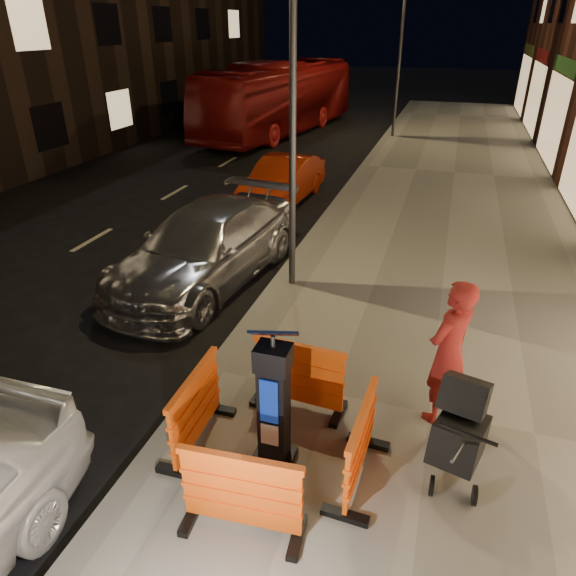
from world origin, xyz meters
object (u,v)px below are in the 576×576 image
(parking_kiosk, at_px, (274,400))
(car_red, at_px, (283,202))
(barrier_back, at_px, (299,376))
(barrier_bldgside, at_px, (360,446))
(car_silver, at_px, (209,280))
(stroller, at_px, (460,435))
(barrier_front, at_px, (241,494))
(barrier_kerbside, at_px, (196,409))
(bus_doubledecker, at_px, (280,133))
(man, at_px, (449,353))

(parking_kiosk, xyz_separation_m, car_red, (-2.98, 9.46, -1.00))
(barrier_back, xyz_separation_m, barrier_bldgside, (0.95, -0.95, 0.00))
(parking_kiosk, height_order, car_red, parking_kiosk)
(car_silver, distance_m, stroller, 6.13)
(barrier_front, distance_m, stroller, 2.37)
(barrier_kerbside, bearing_deg, car_red, 11.08)
(parking_kiosk, relative_size, bus_doubledecker, 0.15)
(parking_kiosk, distance_m, bus_doubledecker, 20.29)
(barrier_kerbside, xyz_separation_m, barrier_bldgside, (1.90, 0.00, 0.00))
(barrier_kerbside, relative_size, barrier_bldgside, 1.00)
(parking_kiosk, xyz_separation_m, barrier_bldgside, (0.95, 0.00, -0.38))
(barrier_back, distance_m, barrier_kerbside, 1.34)
(bus_doubledecker, bearing_deg, barrier_kerbside, -65.51)
(car_red, bearing_deg, car_silver, -84.20)
(car_silver, distance_m, bus_doubledecker, 15.45)
(parking_kiosk, height_order, barrier_back, parking_kiosk)
(barrier_back, height_order, bus_doubledecker, bus_doubledecker)
(man, distance_m, stroller, 1.01)
(barrier_bldgside, bearing_deg, barrier_back, 47.98)
(bus_doubledecker, distance_m, man, 19.70)
(barrier_back, relative_size, stroller, 1.14)
(barrier_back, height_order, stroller, stroller)
(barrier_kerbside, distance_m, stroller, 2.92)
(barrier_bldgside, bearing_deg, parking_kiosk, 92.98)
(barrier_back, bearing_deg, barrier_kerbside, -131.02)
(barrier_front, height_order, barrier_bldgside, same)
(barrier_front, xyz_separation_m, barrier_kerbside, (-0.95, 0.95, 0.00))
(stroller, bearing_deg, parking_kiosk, -153.48)
(bus_doubledecker, xyz_separation_m, stroller, (8.24, -18.85, 0.68))
(barrier_kerbside, height_order, car_silver, barrier_kerbside)
(bus_doubledecker, bearing_deg, barrier_back, -62.05)
(car_red, height_order, bus_doubledecker, bus_doubledecker)
(parking_kiosk, relative_size, stroller, 1.59)
(barrier_back, distance_m, car_silver, 4.36)
(car_silver, relative_size, car_red, 1.33)
(parking_kiosk, height_order, stroller, parking_kiosk)
(bus_doubledecker, height_order, stroller, bus_doubledecker)
(barrier_front, bearing_deg, barrier_back, 85.98)
(barrier_bldgside, xyz_separation_m, car_silver, (-3.78, 4.20, -0.62))
(barrier_kerbside, distance_m, man, 3.03)
(man, bearing_deg, barrier_front, -3.01)
(car_red, bearing_deg, barrier_back, -66.52)
(barrier_kerbside, bearing_deg, stroller, -82.87)
(barrier_bldgside, distance_m, bus_doubledecker, 20.59)
(barrier_bldgside, bearing_deg, man, -27.89)
(bus_doubledecker, bearing_deg, car_red, -62.31)
(car_red, distance_m, man, 9.47)
(man, bearing_deg, car_silver, -87.89)
(barrier_kerbside, bearing_deg, barrier_front, -136.02)
(car_red, height_order, stroller, stroller)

